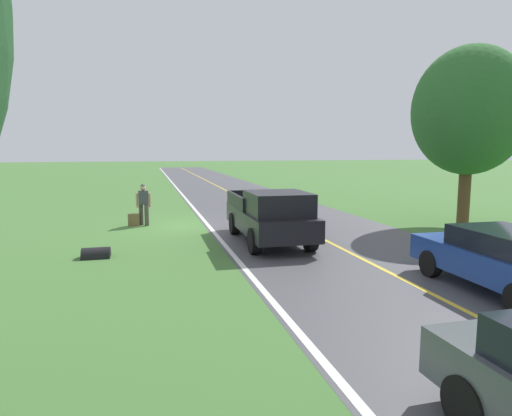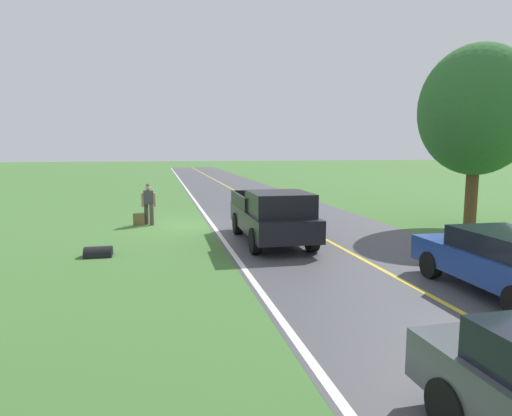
% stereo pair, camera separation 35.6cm
% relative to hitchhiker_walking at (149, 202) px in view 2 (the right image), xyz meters
% --- Properties ---
extents(ground_plane, '(200.00, 200.00, 0.00)m').
position_rel_hitchhiker_walking_xyz_m(ground_plane, '(-1.52, 0.56, -0.98)').
color(ground_plane, '#427033').
extents(road_surface, '(7.46, 120.00, 0.00)m').
position_rel_hitchhiker_walking_xyz_m(road_surface, '(-6.15, 0.56, -0.98)').
color(road_surface, '#47474C').
rests_on(road_surface, ground).
extents(lane_edge_line, '(0.16, 117.60, 0.00)m').
position_rel_hitchhiker_walking_xyz_m(lane_edge_line, '(-2.60, 0.56, -0.98)').
color(lane_edge_line, silver).
rests_on(lane_edge_line, ground).
extents(lane_centre_line, '(0.14, 117.60, 0.00)m').
position_rel_hitchhiker_walking_xyz_m(lane_centre_line, '(-6.15, 0.56, -0.98)').
color(lane_centre_line, gold).
rests_on(lane_centre_line, ground).
extents(hitchhiker_walking, '(0.62, 0.51, 1.75)m').
position_rel_hitchhiker_walking_xyz_m(hitchhiker_walking, '(0.00, 0.00, 0.00)').
color(hitchhiker_walking, '#4C473D').
rests_on(hitchhiker_walking, ground).
extents(suitcase_carried, '(0.46, 0.21, 0.52)m').
position_rel_hitchhiker_walking_xyz_m(suitcase_carried, '(0.42, 0.09, -0.72)').
color(suitcase_carried, brown).
rests_on(suitcase_carried, ground).
extents(pickup_truck_passing, '(2.15, 5.42, 1.82)m').
position_rel_hitchhiker_walking_xyz_m(pickup_truck_passing, '(-4.18, 4.70, -0.01)').
color(pickup_truck_passing, black).
rests_on(pickup_truck_passing, ground).
extents(tree_far_side_near, '(4.55, 4.55, 7.34)m').
position_rel_hitchhiker_walking_xyz_m(tree_far_side_near, '(-13.02, 3.19, 3.73)').
color(tree_far_side_near, brown).
rests_on(tree_far_side_near, ground).
extents(sedan_mid_oncoming, '(1.99, 4.43, 1.41)m').
position_rel_hitchhiker_walking_xyz_m(sedan_mid_oncoming, '(-7.79, 10.98, -0.23)').
color(sedan_mid_oncoming, navy).
rests_on(sedan_mid_oncoming, ground).
extents(drainage_culvert, '(0.80, 0.60, 0.60)m').
position_rel_hitchhiker_walking_xyz_m(drainage_culvert, '(1.38, 5.41, -0.98)').
color(drainage_culvert, black).
rests_on(drainage_culvert, ground).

